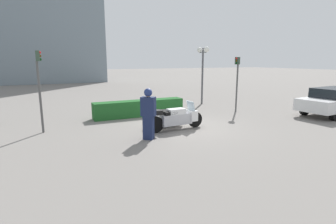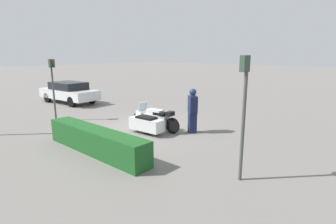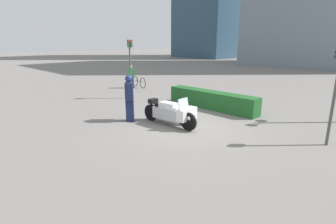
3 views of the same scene
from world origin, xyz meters
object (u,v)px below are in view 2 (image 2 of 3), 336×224
at_px(officer_rider, 193,110).
at_px(traffic_light_near, 53,80).
at_px(parked_car_background, 69,92).
at_px(traffic_light_far, 244,100).
at_px(hedge_bush_curbside, 95,141).
at_px(police_motorcycle, 149,121).

xyz_separation_m(officer_rider, traffic_light_near, (6.38, 2.81, 1.04)).
bearing_deg(officer_rider, parked_car_background, -51.15).
relative_size(traffic_light_far, parked_car_background, 0.68).
bearing_deg(traffic_light_near, traffic_light_far, -4.89).
distance_m(officer_rider, parked_car_background, 10.57).
bearing_deg(officer_rider, hedge_bush_curbside, 24.92).
xyz_separation_m(officer_rider, hedge_bush_curbside, (1.08, 4.04, -0.58)).
relative_size(hedge_bush_curbside, traffic_light_far, 1.47).
bearing_deg(police_motorcycle, officer_rider, -148.06).
distance_m(hedge_bush_curbside, traffic_light_far, 5.06).
bearing_deg(officer_rider, traffic_light_near, -26.33).
height_order(officer_rider, traffic_light_near, traffic_light_near).
bearing_deg(traffic_light_near, hedge_bush_curbside, -18.66).
distance_m(hedge_bush_curbside, traffic_light_near, 5.68).
relative_size(traffic_light_near, parked_car_background, 0.64).
xyz_separation_m(police_motorcycle, hedge_bush_curbside, (-0.44, 2.96, -0.06)).
bearing_deg(traffic_light_far, parked_car_background, -5.75).
bearing_deg(officer_rider, police_motorcycle, -14.71).
distance_m(police_motorcycle, traffic_light_near, 5.39).
bearing_deg(parked_car_background, traffic_light_near, 139.85).
distance_m(traffic_light_far, parked_car_background, 14.40).
bearing_deg(parked_car_background, police_motorcycle, 167.51).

